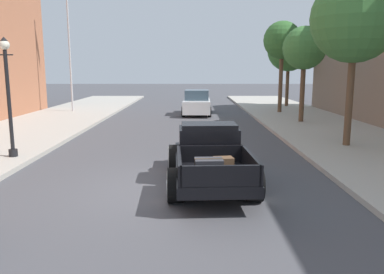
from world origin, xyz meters
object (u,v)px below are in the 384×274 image
object	(u,v)px
street_tree_farthest	(287,50)
street_tree_nearest	(353,19)
street_lamp_near	(6,88)
flagpole	(70,27)
street_tree_third	(281,41)
hotrod_truck_black	(207,154)
car_background_white	(195,103)
street_tree_second	(303,49)

from	to	relation	value
street_tree_farthest	street_tree_nearest	bearing A→B (deg)	-95.57
street_lamp_near	flagpole	xyz separation A→B (m)	(-2.07, 13.97, 3.39)
street_lamp_near	street_tree_third	distance (m)	18.05
street_tree_third	flagpole	bearing A→B (deg)	177.74
hotrod_truck_black	street_tree_farthest	distance (m)	21.56
street_tree_third	street_tree_nearest	bearing A→B (deg)	-90.17
flagpole	car_background_white	bearing A→B (deg)	-6.21
street_tree_second	street_tree_third	xyz separation A→B (m)	(-0.11, 4.78, 0.75)
car_background_white	street_tree_third	distance (m)	6.91
flagpole	street_tree_nearest	distance (m)	18.37
street_lamp_near	street_tree_nearest	size ratio (longest dim) A/B	0.62
street_tree_nearest	street_tree_farthest	size ratio (longest dim) A/B	1.05
street_lamp_near	hotrod_truck_black	bearing A→B (deg)	-20.54
street_tree_second	street_tree_farthest	xyz separation A→B (m)	(1.39, 9.05, 0.35)
street_tree_second	street_tree_third	size ratio (longest dim) A/B	0.86
street_lamp_near	street_tree_nearest	bearing A→B (deg)	9.38
street_tree_third	street_tree_farthest	distance (m)	4.54
street_lamp_near	street_tree_farthest	world-z (taller)	street_tree_farthest
street_lamp_near	street_tree_farthest	distance (m)	22.24
street_lamp_near	street_tree_farthest	bearing A→B (deg)	53.03
car_background_white	street_tree_nearest	xyz separation A→B (m)	(5.56, -11.12, 4.00)
street_tree_nearest	street_lamp_near	bearing A→B (deg)	-170.62
hotrod_truck_black	flagpole	xyz separation A→B (m)	(-8.43, 16.35, 5.02)
flagpole	street_tree_nearest	size ratio (longest dim) A/B	1.47
street_tree_third	street_tree_second	bearing A→B (deg)	-88.70
hotrod_truck_black	flagpole	world-z (taller)	flagpole
car_background_white	street_tree_farthest	distance (m)	9.22
car_background_white	street_lamp_near	size ratio (longest dim) A/B	1.13
car_background_white	flagpole	distance (m)	9.73
hotrod_truck_black	street_tree_farthest	world-z (taller)	street_tree_farthest
street_tree_third	street_tree_farthest	xyz separation A→B (m)	(1.50, 4.27, -0.40)
street_lamp_near	flagpole	bearing A→B (deg)	98.44
street_tree_nearest	street_tree_farthest	world-z (taller)	street_tree_nearest
street_tree_nearest	street_tree_farthest	bearing A→B (deg)	84.43
flagpole	street_tree_second	world-z (taller)	flagpole
flagpole	street_tree_second	bearing A→B (deg)	-20.83
hotrod_truck_black	street_tree_third	size ratio (longest dim) A/B	0.84
hotrod_truck_black	street_tree_nearest	bearing A→B (deg)	38.57
street_tree_nearest	car_background_white	bearing A→B (deg)	116.56
street_tree_nearest	street_tree_farthest	distance (m)	15.82
street_lamp_near	flagpole	world-z (taller)	flagpole
street_lamp_near	street_tree_second	world-z (taller)	street_tree_second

